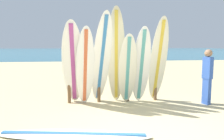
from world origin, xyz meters
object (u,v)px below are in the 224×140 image
Objects in this scene: surfboard_leaning_far_right at (158,61)px; surfboard_leaning_left at (85,67)px; surfboard_leaning_right at (141,66)px; surfboard_leaning_center_left at (102,60)px; surfboard_leaning_far_left at (73,64)px; surfboard_lying_on_sand at (73,135)px; beachgoer_standing at (207,74)px; surfboard_rack at (113,78)px; surfboard_leaning_center at (116,57)px; surfboard_leaning_center_right at (128,70)px; small_boat_offshore at (117,53)px.

surfboard_leaning_left is at bearing -176.88° from surfboard_leaning_far_right.
surfboard_leaning_center_left is at bearing -179.44° from surfboard_leaning_right.
surfboard_leaning_right is at bearing 0.56° from surfboard_leaning_center_left.
surfboard_leaning_far_left is 0.79× the size of surfboard_lying_on_sand.
surfboard_leaning_left reaches higher than beachgoer_standing.
surfboard_rack is at bearing 153.40° from surfboard_leaning_right.
beachgoer_standing is at bearing -8.16° from surfboard_leaning_center.
surfboard_leaning_left is 2.16m from surfboard_lying_on_sand.
surfboard_leaning_far_left is at bearing 179.38° from surfboard_leaning_far_right.
surfboard_leaning_center_right is at bearing -173.28° from surfboard_leaning_far_right.
surfboard_leaning_center_right is (1.44, -0.13, -0.16)m from surfboard_leaning_far_left.
small_boat_offshore is (3.79, 28.39, -0.80)m from surfboard_leaning_right.
surfboard_leaning_far_right is (1.21, -0.30, 0.49)m from surfboard_rack.
surfboard_leaning_right reaches higher than small_boat_offshore.
surfboard_leaning_center reaches higher than small_boat_offshore.
surfboard_leaning_left is 28.94m from small_boat_offshore.
surfboard_leaning_center_right is at bearing -172.89° from surfboard_leaning_right.
surfboard_leaning_far_right is at bearing 41.73° from surfboard_lying_on_sand.
surfboard_leaning_left is at bearing -23.06° from surfboard_leaning_far_left.
surfboard_leaning_center_right is 0.64× the size of small_boat_offshore.
small_boat_offshore is (2.01, 28.64, -0.57)m from beachgoer_standing.
surfboard_leaning_center_left is at bearing -6.95° from surfboard_leaning_far_left.
surfboard_leaning_center_right is 0.91× the size of surfboard_leaning_right.
surfboard_lying_on_sand is (-2.25, -2.01, -1.15)m from surfboard_leaning_far_right.
surfboard_leaning_far_right is (1.57, 0.07, -0.04)m from surfboard_leaning_center_left.
surfboard_leaning_center reaches higher than surfboard_lying_on_sand.
surfboard_leaning_far_left reaches higher than beachgoer_standing.
surfboard_leaning_center is at bearing 171.84° from beachgoer_standing.
surfboard_leaning_far_right is at bearing 166.62° from beachgoer_standing.
small_boat_offshore is at bearing 80.87° from surfboard_rack.
surfboard_leaning_left is 0.99× the size of surfboard_leaning_right.
surfboard_rack is at bearing 166.30° from beachgoer_standing.
surfboard_leaning_center_left reaches higher than surfboard_leaning_right.
surfboard_leaning_center_right reaches higher than surfboard_rack.
beachgoer_standing is 0.50× the size of small_boat_offshore.
surfboard_leaning_center_left is 0.43m from surfboard_leaning_center.
surfboard_leaning_center is at bearing 171.44° from surfboard_leaning_right.
surfboard_leaning_left is at bearing -152.70° from surfboard_rack.
surfboard_rack is 1.00× the size of surfboard_leaning_center.
surfboard_leaning_center_left is 1.58m from surfboard_leaning_far_right.
surfboard_rack is 0.87× the size of small_boat_offshore.
surfboard_lying_on_sand is at bearing -87.99° from surfboard_leaning_far_left.
small_boat_offshore is (4.87, 28.40, -0.97)m from surfboard_leaning_center_left.
surfboard_leaning_center_left reaches higher than surfboard_leaning_center_right.
surfboard_lying_on_sand is (-0.67, -1.94, -1.19)m from surfboard_leaning_center_left.
surfboard_leaning_center reaches higher than surfboard_leaning_center_left.
surfboard_leaning_center_left is 2.37m from surfboard_lying_on_sand.
surfboard_rack reaches higher than small_boat_offshore.
surfboard_leaning_right reaches higher than beachgoer_standing.
surfboard_rack is 2.62m from surfboard_lying_on_sand.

